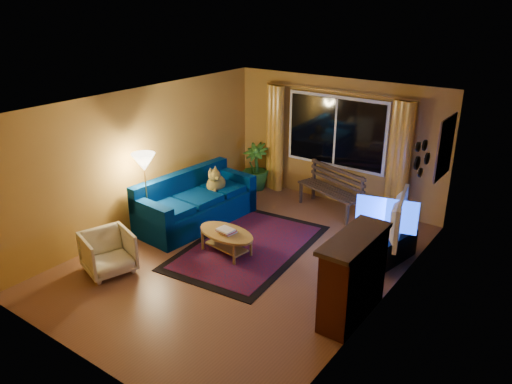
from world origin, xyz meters
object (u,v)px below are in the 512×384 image
Objects in this scene: sofa at (196,200)px; floor_lamp at (147,196)px; armchair at (108,251)px; tv_console at (389,249)px; bench at (329,201)px; coffee_table at (226,243)px.

floor_lamp is at bearing -106.70° from sofa.
sofa is at bearing 68.86° from floor_lamp.
armchair is 0.66× the size of tv_console.
armchair reaches higher than tv_console.
armchair is (-1.65, -3.97, 0.14)m from bench.
sofa is 1.50× the size of floor_lamp.
floor_lamp is 4.11m from tv_console.
sofa is at bearing -113.70° from bench.
floor_lamp reaches higher than bench.
armchair is at bearing -93.89° from bench.
armchair is (0.08, -2.08, -0.10)m from sofa.
coffee_table is (1.51, 0.28, -0.56)m from floor_lamp.
coffee_table is at bearing -17.98° from armchair.
tv_console is at bearing 16.11° from sofa.
floor_lamp is at bearing 37.36° from armchair.
armchair reaches higher than coffee_table.
coffee_table is 0.99× the size of tv_console.
sofa is 1.34m from coffee_table.
sofa is 0.97m from floor_lamp.
sofa is 2.11× the size of tv_console.
armchair is 4.35m from tv_console.
floor_lamp reaches higher than coffee_table.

